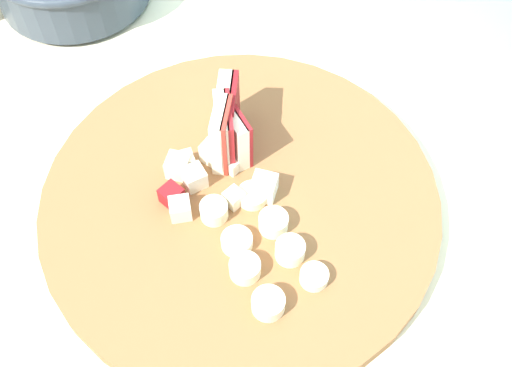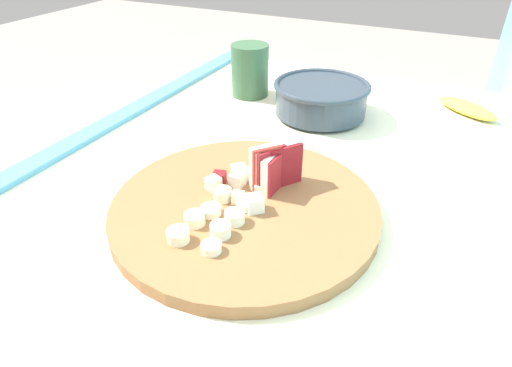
% 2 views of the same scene
% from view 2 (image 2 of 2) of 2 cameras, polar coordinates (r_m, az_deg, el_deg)
% --- Properties ---
extents(tiled_countertop, '(1.11, 0.68, 0.90)m').
position_cam_2_polar(tiled_countertop, '(0.97, -0.56, -21.97)').
color(tiled_countertop, beige).
rests_on(tiled_countertop, ground).
extents(tile_backsplash, '(2.40, 0.04, 1.49)m').
position_cam_2_polar(tile_backsplash, '(0.72, 27.55, -16.44)').
color(tile_backsplash, '#6BADC6').
rests_on(tile_backsplash, ground).
extents(cutting_board, '(0.36, 0.36, 0.02)m').
position_cam_2_polar(cutting_board, '(0.58, -1.50, -3.29)').
color(cutting_board, brown).
rests_on(cutting_board, tiled_countertop).
extents(apple_wedge_fan, '(0.07, 0.06, 0.06)m').
position_cam_2_polar(apple_wedge_fan, '(0.59, 2.36, 2.06)').
color(apple_wedge_fan, maroon).
rests_on(apple_wedge_fan, cutting_board).
extents(apple_dice_pile, '(0.09, 0.10, 0.02)m').
position_cam_2_polar(apple_dice_pile, '(0.59, -1.59, -0.01)').
color(apple_dice_pile, beige).
rests_on(apple_dice_pile, cutting_board).
extents(banana_slice_rows, '(0.12, 0.07, 0.02)m').
position_cam_2_polar(banana_slice_rows, '(0.54, -5.51, -4.65)').
color(banana_slice_rows, beige).
rests_on(banana_slice_rows, cutting_board).
extents(ceramic_bowl, '(0.19, 0.19, 0.07)m').
position_cam_2_polar(ceramic_bowl, '(0.86, 8.60, 11.20)').
color(ceramic_bowl, '#2D3842').
rests_on(ceramic_bowl, tiled_countertop).
extents(banana_peel, '(0.12, 0.14, 0.02)m').
position_cam_2_polar(banana_peel, '(0.97, 26.14, 8.94)').
color(banana_peel, gold).
rests_on(banana_peel, tiled_countertop).
extents(small_jar, '(0.08, 0.08, 0.11)m').
position_cam_2_polar(small_jar, '(0.95, -0.81, 14.73)').
color(small_jar, '#335638').
rests_on(small_jar, tiled_countertop).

